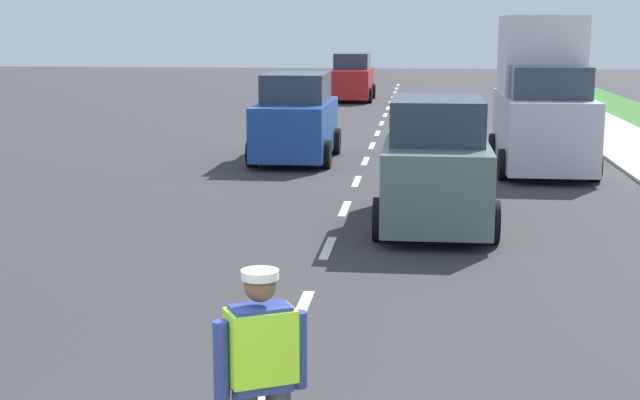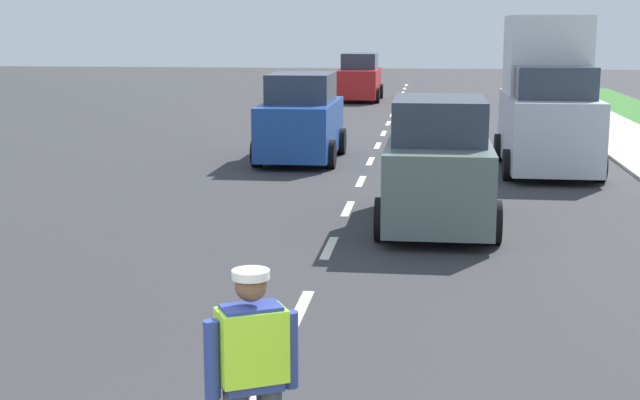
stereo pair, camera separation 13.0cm
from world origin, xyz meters
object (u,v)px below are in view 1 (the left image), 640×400
car_oncoming_second (296,120)px  road_worker (264,373)px  car_oncoming_third (352,79)px  delivery_truck (542,100)px  car_outgoing_ahead (436,166)px

car_oncoming_second → road_worker: bearing=-82.9°
car_oncoming_second → car_oncoming_third: size_ratio=0.92×
delivery_truck → car_oncoming_second: delivery_truck is taller
road_worker → car_outgoing_ahead: car_outgoing_ahead is taller
road_worker → delivery_truck: (3.81, 15.59, 0.68)m
car_outgoing_ahead → road_worker: bearing=-98.0°
car_oncoming_second → car_outgoing_ahead: (3.34, -7.19, -0.01)m
road_worker → car_oncoming_third: 35.22m
delivery_truck → car_outgoing_ahead: bearing=-111.4°
road_worker → car_outgoing_ahead: (1.30, 9.18, 0.06)m
car_oncoming_second → car_outgoing_ahead: car_oncoming_second is taller
road_worker → delivery_truck: 16.06m
car_outgoing_ahead → car_oncoming_second: bearing=114.9°
road_worker → delivery_truck: bearing=76.3°
delivery_truck → car_outgoing_ahead: size_ratio=1.14×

